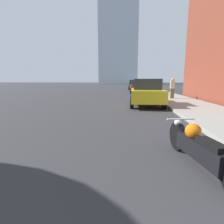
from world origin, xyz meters
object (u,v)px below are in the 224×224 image
at_px(motorcycle, 199,147).
at_px(parked_car_black, 133,84).
at_px(parked_car_yellow, 146,92).
at_px(pedestrian, 172,88).
at_px(parked_car_red, 137,87).
at_px(parked_car_green, 134,85).

relative_size(motorcycle, parked_car_black, 0.59).
height_order(parked_car_yellow, pedestrian, pedestrian).
xyz_separation_m(parked_car_red, parked_car_black, (-0.06, 20.84, 0.07)).
bearing_deg(parked_car_yellow, motorcycle, -87.78).
bearing_deg(parked_car_black, parked_car_green, -86.05).
bearing_deg(parked_car_black, parked_car_yellow, -85.37).
bearing_deg(pedestrian, parked_car_black, 95.10).
bearing_deg(parked_car_green, pedestrian, -82.16).
distance_m(motorcycle, pedestrian, 12.05).
xyz_separation_m(parked_car_red, pedestrian, (2.48, -7.70, 0.18)).
distance_m(motorcycle, parked_car_yellow, 8.12).
xyz_separation_m(parked_car_yellow, parked_car_green, (-0.16, 21.91, -0.02)).
height_order(parked_car_black, pedestrian, parked_car_black).
bearing_deg(parked_car_red, parked_car_black, 89.26).
height_order(motorcycle, parked_car_yellow, parked_car_yellow).
height_order(motorcycle, parked_car_red, parked_car_red).
height_order(parked_car_green, pedestrian, pedestrian).
distance_m(motorcycle, parked_car_green, 30.01).
bearing_deg(parked_car_green, parked_car_yellow, -90.01).
xyz_separation_m(motorcycle, parked_car_green, (-0.32, 30.01, 0.44)).
bearing_deg(motorcycle, parked_car_red, 79.47).
relative_size(parked_car_yellow, pedestrian, 2.51).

